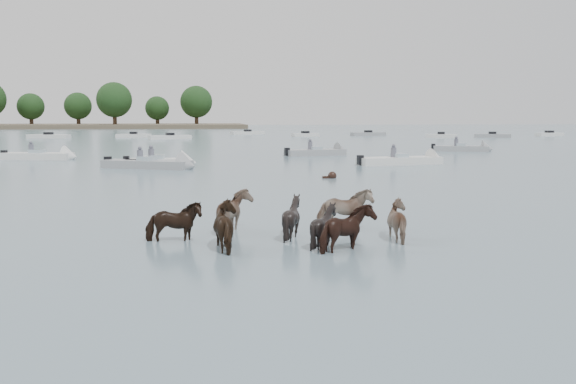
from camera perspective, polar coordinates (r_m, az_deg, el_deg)
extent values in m
plane|color=slate|center=(15.64, 1.62, -4.41)|extent=(400.00, 400.00, 0.00)
imported|color=black|center=(15.54, -10.56, -3.01)|extent=(1.43, 0.66, 1.20)
imported|color=#8B705E|center=(16.64, -4.90, -2.07)|extent=(1.11, 1.29, 1.30)
imported|color=black|center=(15.75, 0.38, -2.65)|extent=(1.47, 1.42, 1.25)
imported|color=gray|center=(17.17, 5.26, -1.81)|extent=(1.59, 0.84, 1.29)
imported|color=black|center=(14.55, -5.32, -3.42)|extent=(1.61, 1.66, 1.29)
imported|color=black|center=(14.77, 3.34, -3.44)|extent=(1.27, 1.18, 1.19)
imported|color=black|center=(14.29, 5.45, -3.70)|extent=(1.59, 1.39, 1.25)
imported|color=#8E7160|center=(15.82, 10.60, -2.87)|extent=(1.37, 1.46, 1.18)
sphere|color=black|center=(30.98, 4.12, 1.51)|extent=(0.44, 0.44, 0.44)
cube|color=black|center=(30.93, 3.67, 1.32)|extent=(0.50, 0.22, 0.18)
cube|color=silver|center=(39.11, -11.96, 2.64)|extent=(3.93, 1.81, 0.55)
cone|color=silver|center=(38.94, -9.14, 2.69)|extent=(0.99, 1.65, 1.60)
cube|color=#99ADB7|center=(39.09, -11.97, 3.16)|extent=(0.86, 1.16, 0.35)
cube|color=black|center=(39.37, -14.75, 2.81)|extent=(0.37, 0.37, 0.60)
cylinder|color=#595966|center=(39.10, -12.56, 3.44)|extent=(0.36, 0.36, 0.70)
sphere|color=#595966|center=(39.08, -12.58, 4.09)|extent=(0.24, 0.24, 0.24)
cube|color=gray|center=(37.81, -12.93, 2.47)|extent=(5.56, 3.76, 0.55)
cone|color=gray|center=(36.55, -9.25, 2.41)|extent=(1.50, 1.83, 1.60)
cube|color=#99ADB7|center=(37.79, -12.94, 3.00)|extent=(1.20, 1.35, 0.35)
cube|color=black|center=(39.21, -16.36, 2.74)|extent=(0.47, 0.47, 0.60)
cylinder|color=#595966|center=(37.81, -13.56, 3.29)|extent=(0.36, 0.36, 0.70)
sphere|color=#595966|center=(37.78, -13.58, 3.97)|extent=(0.24, 0.24, 0.24)
cube|color=gray|center=(48.89, 2.53, 3.65)|extent=(4.99, 2.58, 0.55)
cone|color=gray|center=(49.88, 5.04, 3.69)|extent=(1.22, 1.76, 1.60)
cube|color=#99ADB7|center=(48.87, 2.53, 4.05)|extent=(1.02, 1.27, 0.35)
cube|color=black|center=(47.99, -0.09, 3.77)|extent=(0.42, 0.42, 0.60)
cylinder|color=#595966|center=(48.78, 2.07, 4.29)|extent=(0.36, 0.36, 0.70)
sphere|color=#595966|center=(48.76, 2.07, 4.82)|extent=(0.24, 0.24, 0.24)
cube|color=silver|center=(40.36, 10.27, 2.82)|extent=(5.67, 2.44, 0.55)
cone|color=silver|center=(41.71, 13.62, 2.86)|extent=(1.14, 1.72, 1.60)
cube|color=#99ADB7|center=(40.33, 10.28, 3.31)|extent=(0.97, 1.23, 0.35)
cube|color=black|center=(39.14, 6.71, 2.97)|extent=(0.40, 0.40, 0.60)
cylinder|color=#595966|center=(40.19, 9.75, 3.60)|extent=(0.36, 0.36, 0.70)
sphere|color=#595966|center=(40.17, 9.76, 4.24)|extent=(0.24, 0.24, 0.24)
cube|color=gray|center=(56.83, 15.67, 3.87)|extent=(4.96, 2.93, 0.55)
cone|color=gray|center=(57.16, 18.01, 3.80)|extent=(1.34, 1.80, 1.60)
cube|color=#99ADB7|center=(56.82, 15.68, 4.22)|extent=(1.10, 1.31, 0.35)
cube|color=black|center=(56.59, 13.31, 4.08)|extent=(0.44, 0.44, 0.60)
cylinder|color=#595966|center=(56.64, 15.32, 4.43)|extent=(0.36, 0.36, 0.70)
sphere|color=#595966|center=(56.63, 15.34, 4.88)|extent=(0.24, 0.24, 0.24)
cube|color=silver|center=(47.90, -22.21, 3.06)|extent=(5.22, 2.71, 0.55)
cone|color=silver|center=(46.83, -19.49, 3.10)|extent=(1.25, 1.76, 1.60)
cube|color=#99ADB7|center=(47.88, -22.23, 3.48)|extent=(1.04, 1.27, 0.35)
cube|color=black|center=(49.08, -24.82, 3.19)|extent=(0.42, 0.42, 0.60)
cylinder|color=#595966|center=(47.97, -22.71, 3.70)|extent=(0.36, 0.36, 0.70)
sphere|color=#595966|center=(47.95, -22.74, 4.24)|extent=(0.24, 0.24, 0.24)
cube|color=silver|center=(92.95, -21.31, 4.80)|extent=(6.15, 3.21, 0.60)
cube|color=black|center=(92.94, -21.32, 5.04)|extent=(1.25, 1.25, 0.50)
cube|color=silver|center=(91.72, -14.12, 5.05)|extent=(4.98, 1.77, 0.60)
cube|color=black|center=(91.71, -14.12, 5.28)|extent=(1.05, 1.05, 0.50)
cube|color=silver|center=(84.81, -10.87, 4.99)|extent=(5.86, 3.16, 0.60)
cube|color=black|center=(84.79, -10.88, 5.24)|extent=(1.26, 1.26, 0.50)
cube|color=silver|center=(103.95, -3.76, 5.46)|extent=(6.00, 3.49, 0.60)
cube|color=black|center=(103.94, -3.76, 5.67)|extent=(1.29, 1.29, 0.50)
cube|color=silver|center=(93.18, 1.61, 5.28)|extent=(4.26, 2.31, 0.60)
cube|color=black|center=(93.16, 1.62, 5.52)|extent=(1.19, 1.19, 0.50)
cube|color=gray|center=(99.06, 7.44, 5.33)|extent=(5.77, 2.46, 0.60)
cube|color=black|center=(99.05, 7.44, 5.55)|extent=(1.16, 1.16, 0.50)
cube|color=silver|center=(91.17, 14.00, 5.04)|extent=(4.55, 3.00, 0.60)
cube|color=black|center=(91.16, 14.00, 5.28)|extent=(1.30, 1.30, 0.50)
cube|color=gray|center=(94.40, 18.41, 4.95)|extent=(5.22, 3.12, 0.60)
cube|color=black|center=(94.39, 18.41, 5.18)|extent=(1.28, 1.28, 0.50)
cube|color=silver|center=(104.46, 23.06, 4.92)|extent=(4.61, 2.29, 0.60)
cube|color=black|center=(104.45, 23.07, 5.13)|extent=(1.17, 1.17, 0.50)
cylinder|color=#382619|center=(176.39, -22.68, 6.02)|extent=(1.00, 1.00, 3.10)
sphere|color=black|center=(176.40, -22.74, 7.33)|extent=(6.89, 6.89, 6.89)
cylinder|color=#382619|center=(172.04, -18.84, 6.18)|extent=(1.00, 1.00, 3.17)
sphere|color=black|center=(172.06, -18.89, 7.56)|extent=(7.05, 7.05, 7.05)
cylinder|color=#382619|center=(160.88, -15.75, 6.40)|extent=(1.00, 1.00, 3.94)
sphere|color=black|center=(160.93, -15.81, 8.23)|extent=(8.75, 8.75, 8.75)
cylinder|color=#382619|center=(171.48, -12.00, 6.35)|extent=(1.00, 1.00, 2.88)
sphere|color=black|center=(171.48, -12.03, 7.61)|extent=(6.40, 6.40, 6.40)
cylinder|color=#382619|center=(166.21, -8.47, 6.57)|extent=(1.00, 1.00, 3.79)
sphere|color=black|center=(166.25, -8.50, 8.27)|extent=(8.42, 8.42, 8.42)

